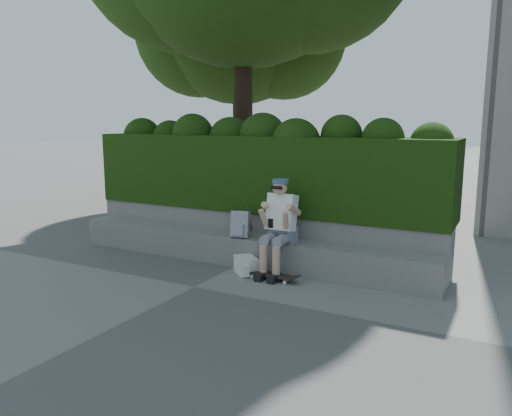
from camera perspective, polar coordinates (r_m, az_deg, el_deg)
The scene contains 9 objects.
ground at distance 6.80m, azimuth -7.07°, elevation -8.94°, with size 80.00×80.00×0.00m, color slate.
bench_ledge at distance 7.74m, azimuth -1.73°, elevation -4.76°, with size 6.00×0.45×0.45m, color gray.
planter_wall at distance 8.11m, azimuth -0.06°, elevation -2.98°, with size 6.00×0.50×0.75m, color gray.
hedge at distance 8.14m, azimuth 0.70°, elevation 4.04°, with size 6.00×1.00×1.20m, color black.
tree_right at distance 13.52m, azimuth -1.99°, elevation 21.11°, with size 4.44×4.44×7.03m.
person at distance 7.12m, azimuth 2.72°, elevation -1.71°, with size 0.40×0.76×1.38m.
skateboard at distance 7.03m, azimuth 1.71°, elevation -7.66°, with size 0.76×0.23×0.08m.
backpack_plaid at distance 7.53m, azimuth -1.81°, elevation -1.86°, with size 0.27×0.14×0.40m, color silver.
backpack_ground at distance 7.28m, azimuth -1.12°, elevation -6.56°, with size 0.38×0.27×0.25m, color silver.
Camera 1 is at (3.75, -5.22, 2.21)m, focal length 35.00 mm.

